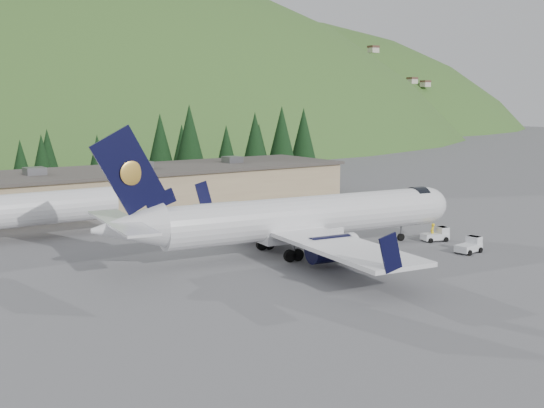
% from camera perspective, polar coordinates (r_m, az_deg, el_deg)
% --- Properties ---
extents(ground, '(600.00, 600.00, 0.00)m').
position_cam_1_polar(ground, '(66.76, 2.97, -4.03)').
color(ground, '#5E5E63').
extents(airliner, '(38.20, 35.95, 12.67)m').
position_cam_1_polar(airliner, '(65.54, 2.15, -1.26)').
color(airliner, white).
rests_on(airliner, ground).
extents(baggage_tug_a, '(2.99, 2.00, 1.52)m').
position_cam_1_polar(baggage_tug_a, '(69.10, 16.23, -3.36)').
color(baggage_tug_a, silver).
rests_on(baggage_tug_a, ground).
extents(baggage_tug_b, '(3.04, 2.27, 1.47)m').
position_cam_1_polar(baggage_tug_b, '(73.81, 13.63, -2.52)').
color(baggage_tug_b, silver).
rests_on(baggage_tug_b, ground).
extents(terminal_building, '(71.00, 17.00, 6.10)m').
position_cam_1_polar(terminal_building, '(96.68, -13.46, 1.28)').
color(terminal_building, tan).
rests_on(terminal_building, ground).
extents(ramp_worker, '(0.81, 0.68, 1.88)m').
position_cam_1_polar(ramp_worker, '(73.64, 13.27, -2.30)').
color(ramp_worker, yellow).
rests_on(ramp_worker, ground).
extents(tree_line, '(110.65, 17.19, 14.05)m').
position_cam_1_polar(tree_line, '(115.78, -18.79, 4.42)').
color(tree_line, black).
rests_on(tree_line, ground).
extents(hills, '(614.00, 330.00, 300.00)m').
position_cam_1_polar(hills, '(291.78, -14.59, -11.12)').
color(hills, '#3E5F23').
rests_on(hills, ground).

